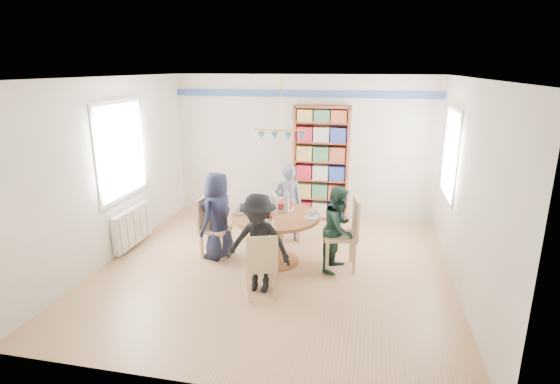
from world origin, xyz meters
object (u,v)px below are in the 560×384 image
(bookshelf, at_px, (321,165))
(chair_near, at_px, (262,263))
(person_left, at_px, (218,216))
(chair_left, at_px, (211,224))
(chair_right, at_px, (347,230))
(person_right, at_px, (339,229))
(dining_table, at_px, (276,227))
(person_near, at_px, (258,244))
(radiator, at_px, (132,227))
(chair_far, at_px, (290,212))
(person_far, at_px, (288,203))

(bookshelf, bearing_deg, chair_near, -96.34)
(person_left, bearing_deg, chair_left, -89.67)
(chair_right, relative_size, person_left, 0.79)
(chair_near, xyz_separation_m, person_right, (0.88, 1.03, 0.14))
(chair_left, distance_m, person_right, 1.97)
(dining_table, bearing_deg, chair_near, -87.19)
(person_near, distance_m, bookshelf, 3.06)
(chair_near, distance_m, bookshelf, 3.26)
(chair_left, relative_size, person_near, 0.71)
(radiator, height_order, chair_far, chair_far)
(radiator, bearing_deg, chair_left, -1.51)
(person_far, bearing_deg, radiator, -0.75)
(person_near, bearing_deg, chair_far, 93.40)
(bookshelf, bearing_deg, chair_left, -124.72)
(person_right, bearing_deg, dining_table, 103.46)
(bookshelf, bearing_deg, person_far, -107.80)
(radiator, distance_m, person_right, 3.34)
(person_right, height_order, bookshelf, bookshelf)
(chair_near, bearing_deg, person_near, 114.94)
(radiator, relative_size, chair_far, 1.19)
(radiator, xyz_separation_m, person_left, (1.49, -0.08, 0.32))
(chair_near, bearing_deg, chair_far, 90.86)
(person_left, distance_m, bookshelf, 2.52)
(person_left, xyz_separation_m, person_far, (0.91, 0.88, -0.02))
(dining_table, relative_size, chair_far, 1.55)
(radiator, height_order, dining_table, dining_table)
(person_far, distance_m, person_near, 1.77)
(person_far, relative_size, person_near, 0.99)
(chair_near, relative_size, person_far, 0.67)
(radiator, distance_m, person_left, 1.53)
(chair_right, height_order, bookshelf, bookshelf)
(person_right, height_order, person_near, person_near)
(chair_near, distance_m, person_left, 1.44)
(person_far, bearing_deg, person_right, 115.62)
(radiator, distance_m, chair_right, 3.43)
(chair_near, xyz_separation_m, person_left, (-0.95, 1.07, 0.19))
(chair_near, bearing_deg, chair_left, 134.46)
(dining_table, height_order, chair_left, chair_left)
(person_right, distance_m, bookshelf, 2.26)
(person_right, relative_size, bookshelf, 0.58)
(chair_left, height_order, chair_right, chair_right)
(chair_right, bearing_deg, chair_left, 179.61)
(dining_table, xyz_separation_m, person_right, (0.93, -0.04, 0.06))
(chair_left, distance_m, chair_right, 2.07)
(person_left, height_order, bookshelf, bookshelf)
(person_near, bearing_deg, dining_table, 92.93)
(dining_table, distance_m, person_far, 0.89)
(dining_table, xyz_separation_m, chair_right, (1.03, 0.02, 0.03))
(person_left, bearing_deg, person_near, 61.31)
(radiator, xyz_separation_m, chair_right, (3.42, -0.05, 0.23))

